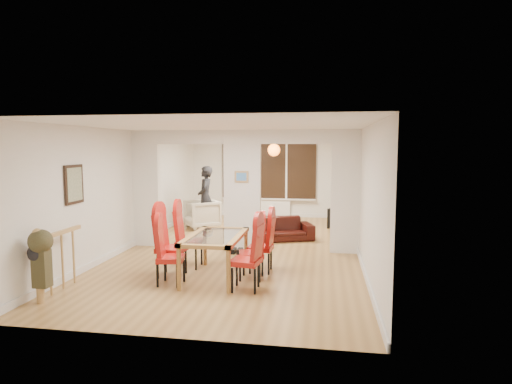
% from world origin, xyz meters
% --- Properties ---
extents(floor, '(5.00, 9.00, 0.01)m').
position_xyz_m(floor, '(0.00, 0.00, 0.00)').
color(floor, '#9F7540').
rests_on(floor, ground).
extents(room_walls, '(5.00, 9.00, 2.60)m').
position_xyz_m(room_walls, '(0.00, 0.00, 1.30)').
color(room_walls, silver).
rests_on(room_walls, floor).
extents(divider_wall, '(5.00, 0.18, 2.60)m').
position_xyz_m(divider_wall, '(0.00, 0.00, 1.30)').
color(divider_wall, white).
rests_on(divider_wall, floor).
extents(bay_window_blinds, '(3.00, 0.08, 1.80)m').
position_xyz_m(bay_window_blinds, '(0.00, 4.44, 1.50)').
color(bay_window_blinds, black).
rests_on(bay_window_blinds, room_walls).
extents(radiator, '(1.40, 0.08, 0.50)m').
position_xyz_m(radiator, '(0.00, 4.40, 0.30)').
color(radiator, white).
rests_on(radiator, floor).
extents(pendant_light, '(0.36, 0.36, 0.36)m').
position_xyz_m(pendant_light, '(0.30, 3.30, 2.15)').
color(pendant_light, orange).
rests_on(pendant_light, room_walls).
extents(stair_newel, '(0.40, 1.20, 1.10)m').
position_xyz_m(stair_newel, '(-2.25, -3.20, 0.55)').
color(stair_newel, tan).
rests_on(stair_newel, floor).
extents(wall_poster, '(0.04, 0.52, 0.67)m').
position_xyz_m(wall_poster, '(-2.47, -2.40, 1.60)').
color(wall_poster, gray).
rests_on(wall_poster, room_walls).
extents(pillar_photo, '(0.30, 0.03, 0.25)m').
position_xyz_m(pillar_photo, '(0.00, -0.10, 1.60)').
color(pillar_photo, '#4C8CD8').
rests_on(pillar_photo, divider_wall).
extents(dining_table, '(0.89, 1.58, 0.74)m').
position_xyz_m(dining_table, '(-0.06, -2.13, 0.37)').
color(dining_table, olive).
rests_on(dining_table, floor).
extents(dining_chair_la, '(0.48, 0.48, 1.03)m').
position_xyz_m(dining_chair_la, '(-0.69, -2.61, 0.51)').
color(dining_chair_la, '#A31610').
rests_on(dining_chair_la, floor).
extents(dining_chair_lb, '(0.49, 0.49, 1.14)m').
position_xyz_m(dining_chair_lb, '(-0.83, -2.17, 0.57)').
color(dining_chair_lb, '#A31610').
rests_on(dining_chair_lb, floor).
extents(dining_chair_lc, '(0.48, 0.48, 1.11)m').
position_xyz_m(dining_chair_lc, '(-0.71, -1.57, 0.56)').
color(dining_chair_lc, '#A31610').
rests_on(dining_chair_lc, floor).
extents(dining_chair_ra, '(0.49, 0.49, 1.09)m').
position_xyz_m(dining_chair_ra, '(0.56, -2.68, 0.54)').
color(dining_chair_ra, '#A31610').
rests_on(dining_chair_ra, floor).
extents(dining_chair_rb, '(0.49, 0.49, 1.02)m').
position_xyz_m(dining_chair_rb, '(0.56, -2.11, 0.51)').
color(dining_chair_rb, '#A31610').
rests_on(dining_chair_rb, floor).
extents(dining_chair_rc, '(0.45, 0.45, 1.04)m').
position_xyz_m(dining_chair_rc, '(0.65, -1.66, 0.52)').
color(dining_chair_rc, '#A31610').
rests_on(dining_chair_rc, floor).
extents(sofa, '(1.98, 1.30, 0.54)m').
position_xyz_m(sofa, '(0.59, 1.00, 0.27)').
color(sofa, black).
rests_on(sofa, floor).
extents(armchair, '(1.17, 1.18, 0.78)m').
position_xyz_m(armchair, '(-1.57, 2.22, 0.39)').
color(armchair, beige).
rests_on(armchair, floor).
extents(person, '(0.69, 0.52, 1.72)m').
position_xyz_m(person, '(-1.45, 2.17, 0.86)').
color(person, black).
rests_on(person, floor).
extents(television, '(0.93, 0.48, 0.55)m').
position_xyz_m(television, '(1.97, 3.13, 0.28)').
color(television, black).
rests_on(television, floor).
extents(coffee_table, '(0.94, 0.54, 0.21)m').
position_xyz_m(coffee_table, '(0.33, 2.20, 0.10)').
color(coffee_table, black).
rests_on(coffee_table, floor).
extents(bottle, '(0.06, 0.06, 0.25)m').
position_xyz_m(bottle, '(0.41, 2.16, 0.33)').
color(bottle, '#143F19').
rests_on(bottle, coffee_table).
extents(bowl, '(0.20, 0.20, 0.05)m').
position_xyz_m(bowl, '(0.58, 2.10, 0.23)').
color(bowl, black).
rests_on(bowl, coffee_table).
extents(shoes, '(0.24, 0.26, 0.10)m').
position_xyz_m(shoes, '(-0.05, -0.43, 0.05)').
color(shoes, black).
rests_on(shoes, floor).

